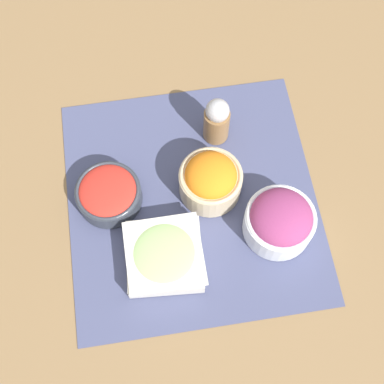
{
  "coord_description": "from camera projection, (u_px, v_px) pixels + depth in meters",
  "views": [
    {
      "loc": [
        -0.37,
        0.06,
        0.89
      ],
      "look_at": [
        0.0,
        0.0,
        0.03
      ],
      "focal_mm": 50.0,
      "sensor_mm": 36.0,
      "label": 1
    }
  ],
  "objects": [
    {
      "name": "carrot_bowl",
      "position": [
        211.0,
        180.0,
        0.94
      ],
      "size": [
        0.11,
        0.11,
        0.09
      ],
      "color": "#C6B28E",
      "rests_on": "placemat"
    },
    {
      "name": "ground_plane",
      "position": [
        192.0,
        199.0,
        0.97
      ],
      "size": [
        3.0,
        3.0,
        0.0
      ],
      "primitive_type": "plane",
      "color": "olive"
    },
    {
      "name": "onion_bowl",
      "position": [
        280.0,
        220.0,
        0.91
      ],
      "size": [
        0.12,
        0.12,
        0.08
      ],
      "color": "silver",
      "rests_on": "placemat"
    },
    {
      "name": "pepper_shaker",
      "position": [
        217.0,
        120.0,
        0.97
      ],
      "size": [
        0.05,
        0.05,
        0.1
      ],
      "color": "olive",
      "rests_on": "placemat"
    },
    {
      "name": "cucumber_bowl",
      "position": [
        164.0,
        255.0,
        0.9
      ],
      "size": [
        0.14,
        0.14,
        0.05
      ],
      "color": "silver",
      "rests_on": "placemat"
    },
    {
      "name": "placemat",
      "position": [
        192.0,
        199.0,
        0.97
      ],
      "size": [
        0.46,
        0.45,
        0.0
      ],
      "color": "#474C70",
      "rests_on": "ground_plane"
    },
    {
      "name": "tomato_bowl",
      "position": [
        108.0,
        193.0,
        0.94
      ],
      "size": [
        0.12,
        0.12,
        0.05
      ],
      "color": "#333842",
      "rests_on": "placemat"
    }
  ]
}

